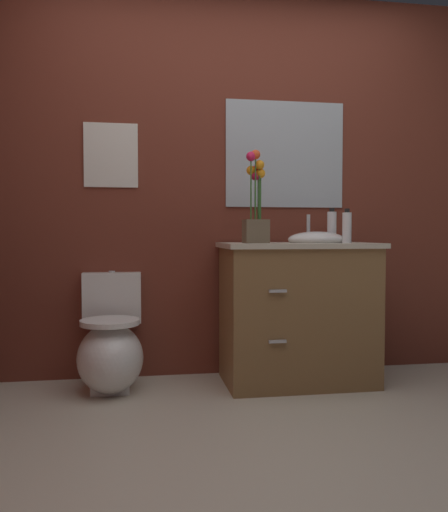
% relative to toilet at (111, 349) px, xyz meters
% --- Properties ---
extents(ground_plane, '(10.07, 10.07, 0.00)m').
position_rel_toilet_xyz_m(ground_plane, '(0.79, -1.19, -0.24)').
color(ground_plane, beige).
extents(wall_back, '(4.70, 0.05, 2.50)m').
position_rel_toilet_xyz_m(wall_back, '(0.99, 0.30, 1.01)').
color(wall_back, maroon).
rests_on(wall_back, ground_plane).
extents(toilet, '(0.38, 0.59, 0.69)m').
position_rel_toilet_xyz_m(toilet, '(0.00, 0.00, 0.00)').
color(toilet, white).
rests_on(toilet, ground_plane).
extents(vanity_cabinet, '(0.94, 0.56, 1.05)m').
position_rel_toilet_xyz_m(vanity_cabinet, '(1.14, -0.03, 0.20)').
color(vanity_cabinet, brown).
rests_on(vanity_cabinet, ground_plane).
extents(flower_vase, '(0.14, 0.14, 0.55)m').
position_rel_toilet_xyz_m(flower_vase, '(0.85, -0.09, 0.82)').
color(flower_vase, brown).
rests_on(flower_vase, vanity_cabinet).
extents(soap_bottle, '(0.06, 0.06, 0.22)m').
position_rel_toilet_xyz_m(soap_bottle, '(1.40, 0.11, 0.73)').
color(soap_bottle, white).
rests_on(soap_bottle, vanity_cabinet).
extents(lotion_bottle, '(0.05, 0.05, 0.21)m').
position_rel_toilet_xyz_m(lotion_bottle, '(1.41, -0.13, 0.72)').
color(lotion_bottle, white).
rests_on(lotion_bottle, vanity_cabinet).
extents(wall_poster, '(0.33, 0.01, 0.40)m').
position_rel_toilet_xyz_m(wall_poster, '(0.00, 0.27, 1.17)').
color(wall_poster, silver).
extents(wall_mirror, '(0.80, 0.01, 0.70)m').
position_rel_toilet_xyz_m(wall_mirror, '(1.13, 0.27, 1.21)').
color(wall_mirror, '#B2BCC6').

